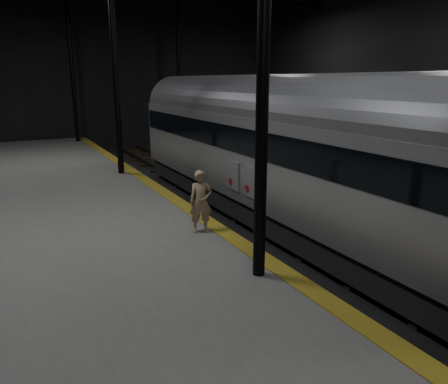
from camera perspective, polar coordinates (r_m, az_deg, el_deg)
ground at (r=15.19m, az=8.86°, el=-5.47°), size 44.00×44.00×0.00m
platform_left at (r=12.44m, az=-20.71°, el=-8.38°), size 9.00×43.80×1.00m
platform_right at (r=20.23m, az=26.45°, el=-0.32°), size 9.00×43.80×1.00m
tactile_strip at (r=13.29m, az=-2.45°, el=-3.64°), size 0.50×43.80×0.01m
track at (r=15.16m, az=8.87°, el=-5.23°), size 2.40×43.00×0.24m
train at (r=15.58m, az=6.32°, el=6.13°), size 2.91×19.43×5.19m
woman at (r=12.02m, az=-3.05°, el=-1.28°), size 0.73×0.58×1.75m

